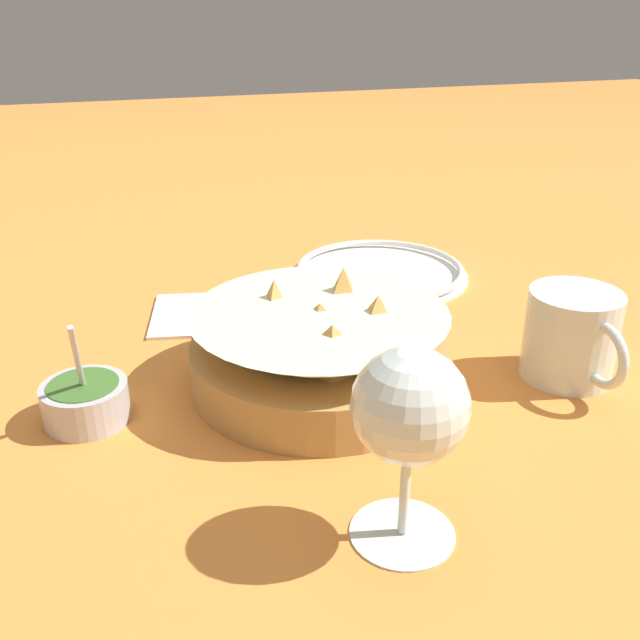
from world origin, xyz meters
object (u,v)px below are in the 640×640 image
object	(u,v)px
wine_glass	(410,413)
side_plate	(380,271)
sauce_cup	(85,400)
food_basket	(322,347)
beer_mug	(571,339)

from	to	relation	value
wine_glass	side_plate	size ratio (longest dim) A/B	0.62
wine_glass	side_plate	world-z (taller)	wine_glass
sauce_cup	wine_glass	size ratio (longest dim) A/B	0.76
sauce_cup	food_basket	bearing A→B (deg)	91.07
food_basket	beer_mug	size ratio (longest dim) A/B	1.97
food_basket	beer_mug	distance (m)	0.23
beer_mug	food_basket	bearing A→B (deg)	-105.29
sauce_cup	side_plate	world-z (taller)	sauce_cup
food_basket	sauce_cup	xyz separation A→B (m)	(0.00, -0.21, -0.02)
food_basket	wine_glass	size ratio (longest dim) A/B	1.70
sauce_cup	side_plate	bearing A→B (deg)	123.19
beer_mug	side_plate	bearing A→B (deg)	-166.20
food_basket	wine_glass	distance (m)	0.23
food_basket	side_plate	distance (m)	0.28
wine_glass	side_plate	bearing A→B (deg)	160.08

